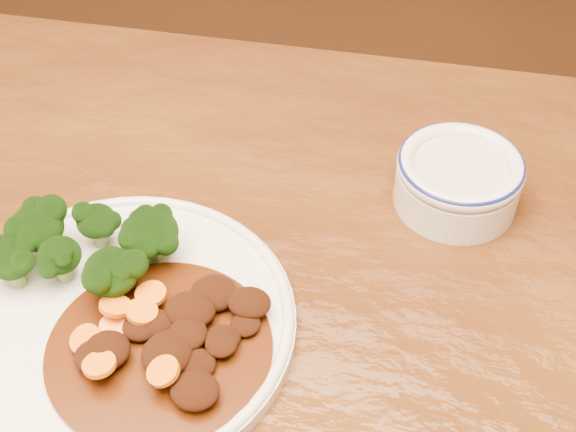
# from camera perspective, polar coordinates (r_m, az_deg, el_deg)

# --- Properties ---
(dinner_plate) EXTENTS (0.26, 0.26, 0.02)m
(dinner_plate) POSITION_cam_1_polar(r_m,az_deg,el_deg) (0.60, -11.84, -7.40)
(dinner_plate) COLOR white
(dinner_plate) RESTS_ON dining_table
(broccoli_florets) EXTENTS (0.13, 0.09, 0.05)m
(broccoli_florets) POSITION_cam_1_polar(r_m,az_deg,el_deg) (0.62, -13.58, -1.89)
(broccoli_florets) COLOR #72934C
(broccoli_florets) RESTS_ON dinner_plate
(mince_stew) EXTENTS (0.16, 0.16, 0.03)m
(mince_stew) POSITION_cam_1_polar(r_m,az_deg,el_deg) (0.57, -8.50, -8.61)
(mince_stew) COLOR #4C2208
(mince_stew) RESTS_ON dinner_plate
(dip_bowl) EXTENTS (0.11, 0.11, 0.05)m
(dip_bowl) POSITION_cam_1_polar(r_m,az_deg,el_deg) (0.68, 12.01, 2.62)
(dip_bowl) COLOR silver
(dip_bowl) RESTS_ON dining_table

